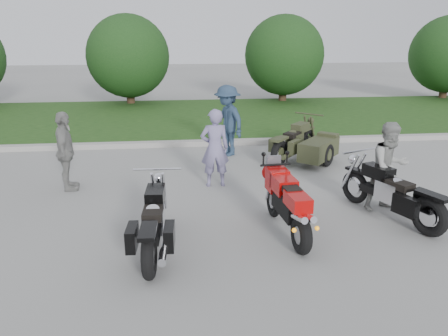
{
  "coord_description": "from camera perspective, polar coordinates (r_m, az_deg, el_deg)",
  "views": [
    {
      "loc": [
        -1.01,
        -6.57,
        3.24
      ],
      "look_at": [
        -0.14,
        1.17,
        0.8
      ],
      "focal_mm": 35.0,
      "sensor_mm": 36.0,
      "label": 1
    }
  ],
  "objects": [
    {
      "name": "cruiser_right",
      "position": [
        8.32,
        21.35,
        -3.37
      ],
      "size": [
        1.06,
        2.23,
        0.9
      ],
      "rotation": [
        0.0,
        0.0,
        0.39
      ],
      "color": "black",
      "rests_on": "ground"
    },
    {
      "name": "person_grey",
      "position": [
        8.64,
        20.77,
        0.13
      ],
      "size": [
        0.95,
        0.81,
        1.68
      ],
      "primitive_type": "imported",
      "rotation": [
        0.0,
        0.0,
        0.24
      ],
      "color": "#979994",
      "rests_on": "ground"
    },
    {
      "name": "tree_mid_right",
      "position": [
        20.71,
        7.86,
        14.37
      ],
      "size": [
        3.6,
        3.6,
        4.0
      ],
      "color": "#3F2B1C",
      "rests_on": "ground"
    },
    {
      "name": "person_denim",
      "position": [
        11.79,
        0.43,
        6.2
      ],
      "size": [
        1.22,
        1.41,
        1.9
      ],
      "primitive_type": "imported",
      "rotation": [
        0.0,
        0.0,
        -1.05
      ],
      "color": "navy",
      "rests_on": "ground"
    },
    {
      "name": "grass_strip",
      "position": [
        17.05,
        -2.91,
        6.67
      ],
      "size": [
        60.0,
        8.0,
        0.14
      ],
      "primitive_type": "cube",
      "color": "#3A6221",
      "rests_on": "ground"
    },
    {
      "name": "ground",
      "position": [
        7.4,
        2.12,
        -8.6
      ],
      "size": [
        80.0,
        80.0,
        0.0
      ],
      "primitive_type": "plane",
      "color": "#9A9A95",
      "rests_on": "ground"
    },
    {
      "name": "person_back",
      "position": [
        9.7,
        -20.0,
        2.01
      ],
      "size": [
        0.54,
        1.03,
        1.68
      ],
      "primitive_type": "imported",
      "rotation": [
        0.0,
        0.0,
        1.71
      ],
      "color": "gray",
      "rests_on": "ground"
    },
    {
      "name": "person_stripe",
      "position": [
        9.37,
        -1.22,
        2.62
      ],
      "size": [
        0.64,
        0.44,
        1.7
      ],
      "primitive_type": "imported",
      "rotation": [
        0.0,
        0.0,
        3.2
      ],
      "color": "gray",
      "rests_on": "ground"
    },
    {
      "name": "cruiser_sidecar",
      "position": [
        11.35,
        10.89,
        2.76
      ],
      "size": [
        1.99,
        2.18,
        0.92
      ],
      "rotation": [
        0.0,
        0.0,
        -0.72
      ],
      "color": "black",
      "rests_on": "ground"
    },
    {
      "name": "sportbike_red",
      "position": [
        7.23,
        8.3,
        -4.5
      ],
      "size": [
        0.43,
        2.03,
        0.96
      ],
      "rotation": [
        0.0,
        0.0,
        0.08
      ],
      "color": "black",
      "rests_on": "ground"
    },
    {
      "name": "tree_mid_left",
      "position": [
        20.2,
        -12.42,
        14.06
      ],
      "size": [
        3.6,
        3.6,
        4.0
      ],
      "color": "#3F2B1C",
      "rests_on": "ground"
    },
    {
      "name": "curb",
      "position": [
        13.0,
        -1.76,
        3.31
      ],
      "size": [
        60.0,
        0.3,
        0.15
      ],
      "primitive_type": "cube",
      "color": "#9F9C96",
      "rests_on": "ground"
    },
    {
      "name": "cruiser_left",
      "position": [
        6.72,
        -9.08,
        -7.33
      ],
      "size": [
        0.41,
        2.32,
        0.89
      ],
      "rotation": [
        0.0,
        0.0,
        -0.05
      ],
      "color": "black",
      "rests_on": "ground"
    }
  ]
}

